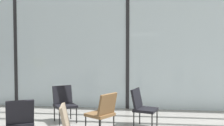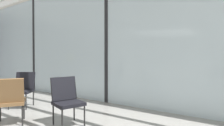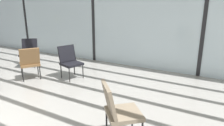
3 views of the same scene
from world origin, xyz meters
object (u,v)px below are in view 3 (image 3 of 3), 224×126
object	(u,v)px
parked_airplane	(134,3)
lounge_chair_7	(30,61)
lounge_chair_0	(29,51)
lounge_chair_5	(70,60)
lounge_chair_2	(118,108)

from	to	relation	value
parked_airplane	lounge_chair_7	size ratio (longest dim) A/B	16.45
lounge_chair_0	parked_airplane	bearing A→B (deg)	53.33
lounge_chair_0	lounge_chair_5	bearing A→B (deg)	-42.23
lounge_chair_2	lounge_chair_7	xyz separation A→B (m)	(-3.17, 1.08, 0.00)
parked_airplane	lounge_chair_2	bearing A→B (deg)	-67.70
parked_airplane	lounge_chair_5	distance (m)	8.54
lounge_chair_0	lounge_chair_2	bearing A→B (deg)	-59.79
lounge_chair_2	lounge_chair_7	size ratio (longest dim) A/B	1.00
lounge_chair_0	lounge_chair_7	world-z (taller)	same
lounge_chair_0	lounge_chair_7	bearing A→B (deg)	-73.44
lounge_chair_5	lounge_chair_7	xyz separation A→B (m)	(-0.81, -0.63, 0.00)
parked_airplane	lounge_chair_5	world-z (taller)	parked_airplane
lounge_chair_0	lounge_chair_2	distance (m)	4.70
lounge_chair_2	lounge_chair_0	bearing A→B (deg)	22.99
parked_airplane	lounge_chair_0	distance (m)	8.14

